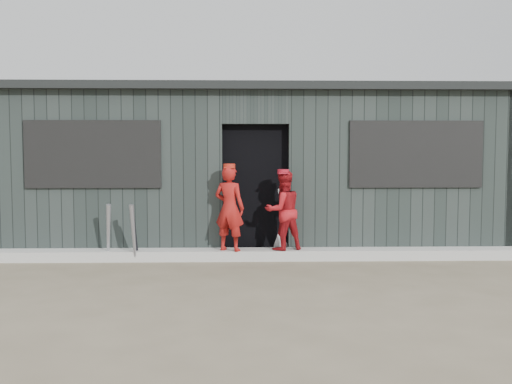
{
  "coord_description": "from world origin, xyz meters",
  "views": [
    {
      "loc": [
        -0.22,
        -6.48,
        1.58
      ],
      "look_at": [
        0.0,
        1.8,
        1.0
      ],
      "focal_mm": 40.0,
      "sensor_mm": 36.0,
      "label": 1
    }
  ],
  "objects_px": {
    "player_red_left": "(229,208)",
    "bat_left": "(108,233)",
    "player_red_right": "(283,211)",
    "bat_right": "(135,237)",
    "bat_mid": "(133,234)",
    "player_grey_back": "(279,218)",
    "dugout": "(253,169)"
  },
  "relations": [
    {
      "from": "bat_right",
      "to": "player_red_right",
      "type": "xyz_separation_m",
      "value": [
        2.15,
        0.08,
        0.37
      ]
    },
    {
      "from": "bat_right",
      "to": "player_grey_back",
      "type": "distance_m",
      "value": 2.21
    },
    {
      "from": "bat_left",
      "to": "bat_right",
      "type": "distance_m",
      "value": 0.39
    },
    {
      "from": "dugout",
      "to": "player_red_right",
      "type": "bearing_deg",
      "value": -76.96
    },
    {
      "from": "bat_mid",
      "to": "bat_left",
      "type": "bearing_deg",
      "value": 164.46
    },
    {
      "from": "bat_left",
      "to": "bat_right",
      "type": "bearing_deg",
      "value": 2.43
    },
    {
      "from": "player_red_left",
      "to": "bat_right",
      "type": "bearing_deg",
      "value": 25.52
    },
    {
      "from": "bat_mid",
      "to": "player_red_right",
      "type": "xyz_separation_m",
      "value": [
        2.14,
        0.2,
        0.3
      ]
    },
    {
      "from": "player_red_left",
      "to": "player_red_right",
      "type": "xyz_separation_m",
      "value": [
        0.78,
        0.05,
        -0.04
      ]
    },
    {
      "from": "player_grey_back",
      "to": "player_red_left",
      "type": "bearing_deg",
      "value": 43.78
    },
    {
      "from": "player_red_left",
      "to": "bat_mid",
      "type": "bearing_deg",
      "value": 30.61
    },
    {
      "from": "bat_right",
      "to": "player_red_left",
      "type": "distance_m",
      "value": 1.42
    },
    {
      "from": "bat_left",
      "to": "bat_right",
      "type": "xyz_separation_m",
      "value": [
        0.38,
        0.02,
        -0.07
      ]
    },
    {
      "from": "bat_right",
      "to": "dugout",
      "type": "relative_size",
      "value": 0.09
    },
    {
      "from": "bat_mid",
      "to": "dugout",
      "type": "bearing_deg",
      "value": 47.62
    },
    {
      "from": "bat_mid",
      "to": "player_grey_back",
      "type": "xyz_separation_m",
      "value": [
        2.12,
        0.7,
        0.13
      ]
    },
    {
      "from": "player_grey_back",
      "to": "dugout",
      "type": "bearing_deg",
      "value": -65.25
    },
    {
      "from": "player_grey_back",
      "to": "dugout",
      "type": "xyz_separation_m",
      "value": [
        -0.37,
        1.22,
        0.73
      ]
    },
    {
      "from": "bat_left",
      "to": "player_red_right",
      "type": "bearing_deg",
      "value": 2.19
    },
    {
      "from": "player_red_left",
      "to": "bat_left",
      "type": "bearing_deg",
      "value": 25.79
    },
    {
      "from": "bat_mid",
      "to": "player_grey_back",
      "type": "height_order",
      "value": "player_grey_back"
    },
    {
      "from": "dugout",
      "to": "bat_mid",
      "type": "bearing_deg",
      "value": -132.38
    },
    {
      "from": "bat_left",
      "to": "player_red_left",
      "type": "bearing_deg",
      "value": 1.44
    },
    {
      "from": "player_red_left",
      "to": "player_red_right",
      "type": "distance_m",
      "value": 0.79
    },
    {
      "from": "bat_left",
      "to": "player_red_right",
      "type": "distance_m",
      "value": 2.54
    },
    {
      "from": "bat_mid",
      "to": "player_red_left",
      "type": "bearing_deg",
      "value": 6.26
    },
    {
      "from": "bat_right",
      "to": "player_red_left",
      "type": "xyz_separation_m",
      "value": [
        1.36,
        0.03,
        0.42
      ]
    },
    {
      "from": "bat_left",
      "to": "bat_mid",
      "type": "xyz_separation_m",
      "value": [
        0.38,
        -0.11,
        0.0
      ]
    },
    {
      "from": "bat_left",
      "to": "dugout",
      "type": "height_order",
      "value": "dugout"
    },
    {
      "from": "player_red_right",
      "to": "bat_mid",
      "type": "bearing_deg",
      "value": -16.24
    },
    {
      "from": "player_red_left",
      "to": "dugout",
      "type": "distance_m",
      "value": 1.88
    },
    {
      "from": "player_red_right",
      "to": "player_grey_back",
      "type": "xyz_separation_m",
      "value": [
        -0.03,
        0.5,
        -0.17
      ]
    }
  ]
}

